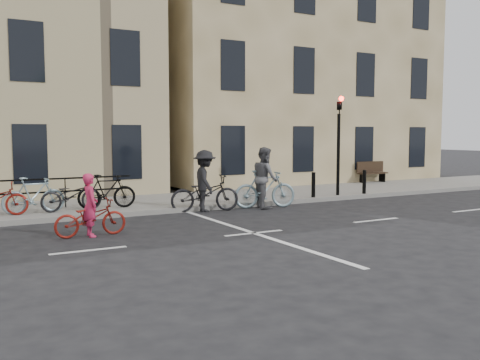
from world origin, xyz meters
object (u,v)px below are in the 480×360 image
cyclist_pink (90,215)px  cyclist_grey (265,183)px  cyclist_dark (205,187)px  traffic_light (339,133)px  bench (371,171)px

cyclist_pink → cyclist_grey: (6.17, 2.11, 0.29)m
cyclist_pink → cyclist_dark: size_ratio=0.75×
traffic_light → cyclist_dark: (-5.67, -0.44, -1.70)m
cyclist_pink → cyclist_dark: (4.11, 2.35, 0.24)m
traffic_light → cyclist_dark: size_ratio=1.72×
bench → cyclist_grey: cyclist_grey is taller
bench → cyclist_pink: 15.84m
bench → cyclist_pink: (-14.58, -6.19, -0.15)m
bench → cyclist_dark: cyclist_dark is taller
traffic_light → cyclist_pink: (-9.78, -2.79, -1.93)m
cyclist_pink → cyclist_grey: 6.52m
cyclist_grey → cyclist_dark: size_ratio=0.95×
traffic_light → bench: traffic_light is taller
traffic_light → cyclist_grey: bearing=-169.3°
bench → traffic_light: bearing=-144.8°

